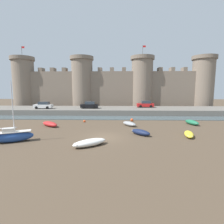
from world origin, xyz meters
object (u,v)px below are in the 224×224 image
Objects in this scene: car_quay_east at (145,104)px; rowboat_foreground_left at (50,124)px; car_quay_west at (90,105)px; mooring_buoy_near_channel at (84,121)px; rowboat_midflat_centre at (90,142)px; car_quay_centre_west at (43,105)px; rowboat_near_channel_right at (141,132)px; rowboat_near_channel_left at (129,124)px; rowboat_midflat_left at (192,122)px; sailboat_foreground_centre at (12,136)px; mooring_buoy_off_centre at (132,120)px; rowboat_midflat_right at (189,134)px.

rowboat_foreground_left is at bearing -136.31° from car_quay_east.
mooring_buoy_near_channel is at bearing -86.01° from car_quay_west.
car_quay_centre_west reaches higher than rowboat_midflat_centre.
car_quay_east is at bearing 10.75° from car_quay_west.
rowboat_foreground_left is 14.98m from car_quay_west.
rowboat_midflat_centre is at bearing -77.08° from mooring_buoy_near_channel.
rowboat_near_channel_right is at bearing 37.45° from rowboat_midflat_centre.
rowboat_midflat_left is at bearing 6.95° from rowboat_near_channel_left.
rowboat_near_channel_right is (1.05, -5.58, 0.02)m from rowboat_near_channel_left.
sailboat_foreground_centre is at bearing -97.00° from rowboat_foreground_left.
mooring_buoy_near_channel is at bearing 136.36° from rowboat_near_channel_right.
rowboat_foreground_left is at bearing 83.00° from sailboat_foreground_centre.
rowboat_foreground_left is 14.16m from mooring_buoy_off_centre.
rowboat_midflat_centre is at bearing -111.46° from mooring_buoy_off_centre.
sailboat_foreground_centre is 16.29m from rowboat_near_channel_left.
car_quay_east reaches higher than rowboat_midflat_right.
car_quay_west reaches higher than rowboat_midflat_right.
rowboat_midflat_centre is 28.06m from car_quay_east.
rowboat_midflat_right is at bearing -15.15° from rowboat_foreground_left.
rowboat_foreground_left is 0.87× the size of car_quay_east.
rowboat_foreground_left is 23.11m from rowboat_midflat_left.
mooring_buoy_off_centre is 0.13× the size of car_quay_centre_west.
rowboat_midflat_right reaches higher than mooring_buoy_off_centre.
car_quay_east reaches higher than mooring_buoy_near_channel.
rowboat_near_channel_left is (-10.42, -1.27, -0.04)m from rowboat_midflat_left.
car_quay_west is 1.00× the size of car_quay_east.
car_quay_west reaches higher than rowboat_foreground_left.
mooring_buoy_near_channel is at bearing -171.89° from mooring_buoy_off_centre.
rowboat_near_channel_left is 8.25m from mooring_buoy_near_channel.
car_quay_east reaches higher than rowboat_foreground_left.
rowboat_midflat_centre is at bearing -57.57° from car_quay_centre_west.
rowboat_midflat_right is 8.16× the size of mooring_buoy_near_channel.
rowboat_near_channel_left is 4.09m from mooring_buoy_off_centre.
mooring_buoy_off_centre is at bearing 68.54° from rowboat_midflat_centre.
mooring_buoy_off_centre is at bearing 164.14° from rowboat_midflat_left.
rowboat_foreground_left is 0.54× the size of sailboat_foreground_centre.
rowboat_near_channel_left is at bearing -33.21° from car_quay_centre_west.
rowboat_midflat_centre is 8.88m from sailboat_foreground_centre.
rowboat_foreground_left is 12.15m from rowboat_midflat_centre.
rowboat_foreground_left is 0.95× the size of rowboat_midflat_centre.
mooring_buoy_near_channel is 10.95m from car_quay_west.
rowboat_midflat_right is 5.97m from rowboat_near_channel_right.
rowboat_near_channel_left is at bearing 139.18° from rowboat_midflat_right.
rowboat_midflat_centre is at bearing -143.34° from rowboat_midflat_left.
rowboat_midflat_left is at bearing 64.89° from rowboat_midflat_right.
rowboat_midflat_left is at bearing -70.27° from car_quay_east.
rowboat_midflat_right is 25.06m from car_quay_west.
rowboat_foreground_left is 8.84× the size of mooring_buoy_near_channel.
rowboat_midflat_centre is 11.15m from rowboat_near_channel_left.
sailboat_foreground_centre is 1.62× the size of car_quay_west.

